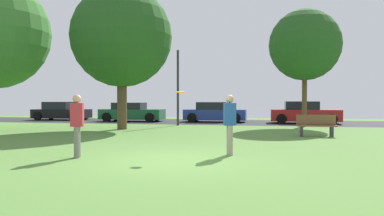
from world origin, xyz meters
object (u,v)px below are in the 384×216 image
at_px(parked_car_blue, 215,113).
at_px(frisbee_disc, 180,92).
at_px(person_thrower, 77,123).
at_px(parked_car_black, 61,112).
at_px(oak_tree_left, 122,37).
at_px(oak_tree_center, 305,45).
at_px(street_lamp_post, 178,88).
at_px(parked_car_red, 304,113).
at_px(person_catcher, 230,122).
at_px(parked_car_green, 132,113).
at_px(park_bench, 316,125).

bearing_deg(parked_car_blue, frisbee_disc, -85.78).
bearing_deg(person_thrower, parked_car_black, 105.25).
distance_m(oak_tree_left, person_thrower, 10.05).
xyz_separation_m(oak_tree_center, street_lamp_post, (-7.33, -0.56, -2.41)).
relative_size(person_thrower, parked_car_red, 0.38).
height_order(person_catcher, street_lamp_post, street_lamp_post).
height_order(frisbee_disc, parked_car_green, frisbee_disc).
height_order(person_thrower, parked_car_red, person_thrower).
bearing_deg(frisbee_disc, parked_car_black, 129.83).
xyz_separation_m(oak_tree_left, parked_car_green, (-2.06, 6.82, -4.16)).
height_order(oak_tree_left, park_bench, oak_tree_left).
bearing_deg(parked_car_green, parked_car_blue, 3.69).
bearing_deg(parked_car_green, park_bench, -37.24).
distance_m(person_catcher, parked_car_blue, 15.15).
bearing_deg(street_lamp_post, person_thrower, -88.95).
bearing_deg(parked_car_black, parked_car_green, -6.12).
distance_m(oak_tree_left, parked_car_blue, 9.17).
xyz_separation_m(oak_tree_center, frisbee_disc, (-4.51, -12.05, -2.92)).
bearing_deg(person_thrower, person_catcher, -0.00).
distance_m(parked_car_blue, parked_car_red, 5.95).
distance_m(oak_tree_center, frisbee_disc, 13.19).
bearing_deg(oak_tree_left, frisbee_disc, -58.42).
xyz_separation_m(person_thrower, frisbee_disc, (2.60, 0.80, 0.82)).
height_order(frisbee_disc, parked_car_red, frisbee_disc).
height_order(person_catcher, parked_car_black, person_catcher).
height_order(parked_car_black, park_bench, parked_car_black).
relative_size(parked_car_blue, park_bench, 2.66).
xyz_separation_m(oak_tree_center, park_bench, (-0.13, -5.78, -4.20)).
bearing_deg(parked_car_black, person_thrower, -57.59).
xyz_separation_m(parked_car_red, park_bench, (-0.43, -8.74, -0.19)).
distance_m(person_thrower, street_lamp_post, 12.37).
relative_size(person_catcher, parked_car_blue, 0.39).
xyz_separation_m(oak_tree_left, person_catcher, (6.31, -7.75, -3.86)).
relative_size(frisbee_disc, parked_car_red, 0.08).
bearing_deg(parked_car_black, frisbee_disc, -50.17).
xyz_separation_m(person_thrower, parked_car_black, (-10.42, 16.41, -0.29)).
distance_m(person_thrower, parked_car_red, 17.47).
xyz_separation_m(person_thrower, park_bench, (6.97, 7.07, -0.46)).
height_order(parked_car_red, park_bench, parked_car_red).
bearing_deg(oak_tree_left, parked_car_red, 34.94).
distance_m(oak_tree_center, park_bench, 7.15).
xyz_separation_m(person_catcher, parked_car_black, (-14.32, 15.21, -0.29)).
distance_m(oak_tree_left, park_bench, 10.50).
bearing_deg(parked_car_black, oak_tree_left, -42.95).
relative_size(person_thrower, parked_car_green, 0.37).
distance_m(parked_car_green, street_lamp_post, 5.72).
height_order(person_catcher, park_bench, person_catcher).
xyz_separation_m(person_thrower, person_catcher, (3.90, 1.20, -0.00)).
relative_size(oak_tree_center, person_catcher, 4.03).
height_order(parked_car_green, parked_car_red, parked_car_red).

